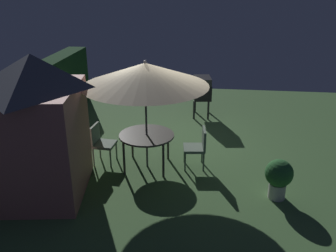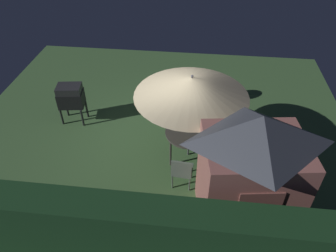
# 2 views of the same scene
# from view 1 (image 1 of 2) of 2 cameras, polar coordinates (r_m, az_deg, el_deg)

# --- Properties ---
(ground_plane) EXTENTS (11.00, 11.00, 0.00)m
(ground_plane) POSITION_cam_1_polar(r_m,az_deg,el_deg) (9.05, 0.24, -3.72)
(ground_plane) COLOR #47703D
(hedge_backdrop) EXTENTS (7.44, 0.58, 1.80)m
(hedge_backdrop) POSITION_cam_1_polar(r_m,az_deg,el_deg) (9.72, -20.73, 2.37)
(hedge_backdrop) COLOR #193D1E
(hedge_backdrop) RESTS_ON ground
(garden_shed) EXTENTS (2.15, 1.80, 2.72)m
(garden_shed) POSITION_cam_1_polar(r_m,az_deg,el_deg) (7.17, -19.25, -0.05)
(garden_shed) COLOR #B26B60
(garden_shed) RESTS_ON ground
(patio_table) EXTENTS (1.20, 1.20, 0.78)m
(patio_table) POSITION_cam_1_polar(r_m,az_deg,el_deg) (8.00, -3.32, -1.72)
(patio_table) COLOR #47423D
(patio_table) RESTS_ON ground
(patio_umbrella) EXTENTS (2.63, 2.63, 2.40)m
(patio_umbrella) POSITION_cam_1_polar(r_m,az_deg,el_deg) (7.55, -3.55, 7.97)
(patio_umbrella) COLOR #4C4C51
(patio_umbrella) RESTS_ON ground
(bbq_grill) EXTENTS (0.76, 0.60, 1.20)m
(bbq_grill) POSITION_cam_1_polar(r_m,az_deg,el_deg) (11.08, 5.30, 5.77)
(bbq_grill) COLOR black
(bbq_grill) RESTS_ON ground
(chair_near_shed) EXTENTS (0.50, 0.50, 0.90)m
(chair_near_shed) POSITION_cam_1_polar(r_m,az_deg,el_deg) (8.40, -10.37, -2.31)
(chair_near_shed) COLOR slate
(chair_near_shed) RESTS_ON ground
(chair_far_side) EXTENTS (0.51, 0.51, 0.90)m
(chair_far_side) POSITION_cam_1_polar(r_m,az_deg,el_deg) (8.09, 4.67, -2.98)
(chair_far_side) COLOR slate
(chair_far_side) RESTS_ON ground
(potted_plant_by_shed) EXTENTS (0.53, 0.53, 0.80)m
(potted_plant_by_shed) POSITION_cam_1_polar(r_m,az_deg,el_deg) (7.28, 16.74, -7.46)
(potted_plant_by_shed) COLOR silver
(potted_plant_by_shed) RESTS_ON ground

